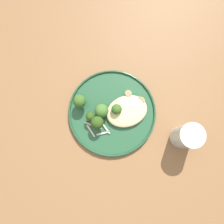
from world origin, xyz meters
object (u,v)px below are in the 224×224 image
(seared_scallop_center_golden, at_px, (126,104))
(broccoli_floret_front_edge, at_px, (117,109))
(broccoli_floret_tall_stalk, at_px, (100,111))
(broccoli_floret_right_tilted, at_px, (80,101))
(dinner_plate, at_px, (112,113))
(seared_scallop_front_small, at_px, (119,118))
(seared_scallop_rear_pale, at_px, (125,111))
(seared_scallop_large_seared, at_px, (140,102))
(broccoli_floret_rear_charred, at_px, (91,117))
(broccoli_floret_split_head, at_px, (97,123))
(seared_scallop_half_hidden, at_px, (128,93))
(water_glass, at_px, (185,136))

(seared_scallop_center_golden, bearing_deg, broccoli_floret_front_edge, -165.58)
(broccoli_floret_tall_stalk, xyz_separation_m, broccoli_floret_front_edge, (0.05, -0.01, -0.00))
(broccoli_floret_front_edge, relative_size, broccoli_floret_right_tilted, 0.82)
(dinner_plate, distance_m, broccoli_floret_tall_stalk, 0.05)
(seared_scallop_front_small, bearing_deg, seared_scallop_rear_pale, 31.61)
(dinner_plate, xyz_separation_m, seared_scallop_large_seared, (0.10, 0.00, 0.01))
(seared_scallop_center_golden, relative_size, broccoli_floret_rear_charred, 0.63)
(broccoli_floret_split_head, bearing_deg, seared_scallop_front_small, -6.00)
(dinner_plate, distance_m, broccoli_floret_rear_charred, 0.08)
(seared_scallop_rear_pale, relative_size, seared_scallop_half_hidden, 1.41)
(broccoli_floret_split_head, height_order, water_glass, water_glass)
(broccoli_floret_rear_charred, height_order, broccoli_floret_front_edge, broccoli_floret_front_edge)
(broccoli_floret_tall_stalk, bearing_deg, broccoli_floret_rear_charred, -171.53)
(seared_scallop_rear_pale, height_order, broccoli_floret_tall_stalk, broccoli_floret_tall_stalk)
(dinner_plate, height_order, broccoli_floret_right_tilted, broccoli_floret_right_tilted)
(seared_scallop_large_seared, relative_size, broccoli_floret_split_head, 0.51)
(seared_scallop_large_seared, distance_m, broccoli_floret_right_tilted, 0.20)
(broccoli_floret_right_tilted, bearing_deg, seared_scallop_half_hidden, -8.11)
(seared_scallop_front_small, relative_size, water_glass, 0.23)
(broccoli_floret_tall_stalk, height_order, broccoli_floret_right_tilted, broccoli_floret_right_tilted)
(water_glass, bearing_deg, broccoli_floret_rear_charred, 147.83)
(broccoli_floret_tall_stalk, xyz_separation_m, broccoli_floret_right_tilted, (-0.05, 0.05, 0.01))
(seared_scallop_half_hidden, height_order, broccoli_floret_front_edge, broccoli_floret_front_edge)
(seared_scallop_large_seared, xyz_separation_m, water_glass, (0.09, -0.15, 0.03))
(dinner_plate, xyz_separation_m, broccoli_floret_tall_stalk, (-0.04, 0.01, 0.03))
(seared_scallop_half_hidden, relative_size, broccoli_floret_right_tilted, 0.37)
(seared_scallop_half_hidden, distance_m, seared_scallop_large_seared, 0.05)
(broccoli_floret_tall_stalk, relative_size, broccoli_floret_right_tilted, 0.92)
(seared_scallop_center_golden, bearing_deg, seared_scallop_large_seared, -10.83)
(seared_scallop_half_hidden, distance_m, broccoli_floret_tall_stalk, 0.11)
(dinner_plate, xyz_separation_m, broccoli_floret_split_head, (-0.06, -0.02, 0.04))
(broccoli_floret_tall_stalk, bearing_deg, broccoli_floret_right_tilted, 134.60)
(seared_scallop_large_seared, relative_size, broccoli_floret_front_edge, 0.62)
(seared_scallop_front_small, xyz_separation_m, broccoli_floret_split_head, (-0.07, 0.01, 0.03))
(dinner_plate, distance_m, seared_scallop_front_small, 0.03)
(dinner_plate, height_order, seared_scallop_center_golden, seared_scallop_center_golden)
(seared_scallop_large_seared, bearing_deg, water_glass, -60.86)
(water_glass, bearing_deg, seared_scallop_center_golden, 128.85)
(broccoli_floret_front_edge, distance_m, broccoli_floret_right_tilted, 0.12)
(dinner_plate, height_order, broccoli_floret_front_edge, broccoli_floret_front_edge)
(seared_scallop_rear_pale, bearing_deg, broccoli_floret_rear_charred, 170.83)
(seared_scallop_rear_pale, relative_size, water_glass, 0.27)
(dinner_plate, distance_m, broccoli_floret_split_head, 0.07)
(broccoli_floret_split_head, bearing_deg, seared_scallop_center_golden, 15.13)
(seared_scallop_front_small, distance_m, broccoli_floret_right_tilted, 0.14)
(seared_scallop_center_golden, bearing_deg, broccoli_floret_tall_stalk, 178.59)
(seared_scallop_large_seared, relative_size, broccoli_floret_rear_charred, 0.66)
(seared_scallop_rear_pale, bearing_deg, seared_scallop_center_golden, 58.69)
(seared_scallop_half_hidden, bearing_deg, broccoli_floret_split_head, -154.41)
(seared_scallop_large_seared, bearing_deg, broccoli_floret_right_tilted, 161.29)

